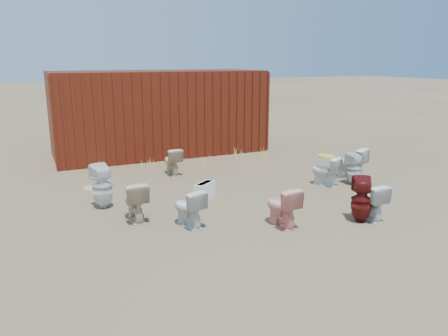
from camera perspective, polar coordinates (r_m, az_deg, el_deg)
name	(u,v)px	position (r m, az deg, el deg)	size (l,w,h in m)	color
ground	(237,202)	(8.60, 1.67, -4.44)	(100.00, 100.00, 0.00)	brown
shipping_container	(159,112)	(13.11, -8.49, 7.21)	(6.00, 2.40, 2.40)	#52130D
toilet_front_a	(188,208)	(7.31, -4.67, -5.18)	(0.36, 0.64, 0.65)	white
toilet_front_pink	(282,206)	(7.36, 7.58, -4.97)	(0.38, 0.67, 0.69)	#F99E90
toilet_front_c	(369,201)	(8.01, 18.46, -4.14)	(0.37, 0.64, 0.65)	white
toilet_front_maroon	(362,200)	(7.82, 17.53, -3.98)	(0.35, 0.36, 0.79)	#5F1110
toilet_front_e	(350,163)	(10.57, 16.16, 0.63)	(0.42, 0.73, 0.75)	white
toilet_back_a	(102,186)	(8.46, -15.60, -2.32)	(0.38, 0.39, 0.84)	white
toilet_back_beige_left	(135,200)	(7.72, -11.55, -4.17)	(0.39, 0.69, 0.70)	beige
toilet_back_beige_right	(172,161)	(10.64, -6.78, 0.90)	(0.36, 0.64, 0.65)	beige
toilet_back_yellowlid	(325,171)	(9.88, 13.09, -0.38)	(0.36, 0.64, 0.65)	white
toilet_back_e	(354,169)	(10.10, 16.63, -0.10)	(0.32, 0.33, 0.72)	silver
yellow_lid	(326,156)	(9.81, 13.20, 1.54)	(0.33, 0.41, 0.03)	yellow
loose_tank	(205,191)	(8.69, -2.53, -3.03)	(0.50, 0.20, 0.35)	white
loose_lid_near	(98,172)	(11.24, -16.12, -0.49)	(0.38, 0.49, 0.02)	beige
loose_lid_far	(92,188)	(9.87, -16.88, -2.53)	(0.36, 0.47, 0.02)	#B9B186
weed_clump_a	(102,171)	(10.66, -15.60, -0.36)	(0.36, 0.36, 0.34)	#CCCB51
weed_clump_b	(206,163)	(11.13, -2.36, 0.71)	(0.32, 0.32, 0.32)	#CCCB51
weed_clump_c	(261,156)	(11.87, 4.79, 1.61)	(0.36, 0.36, 0.36)	#CCCB51
weed_clump_d	(147,164)	(11.30, -10.00, 0.58)	(0.30, 0.30, 0.27)	#CCCB51
weed_clump_e	(237,153)	(12.18, 1.71, 1.91)	(0.34, 0.34, 0.33)	#CCCB51
weed_clump_f	(341,171)	(10.85, 15.06, -0.37)	(0.28, 0.28, 0.23)	#CCCB51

